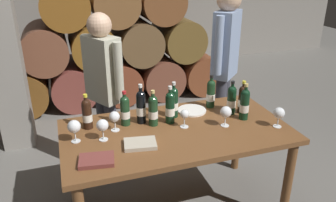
{
  "coord_description": "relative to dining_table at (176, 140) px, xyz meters",
  "views": [
    {
      "loc": [
        -0.77,
        -2.12,
        1.96
      ],
      "look_at": [
        0.0,
        0.2,
        0.91
      ],
      "focal_mm": 36.19,
      "sensor_mm": 36.0,
      "label": 1
    }
  ],
  "objects": [
    {
      "name": "tasting_notebook",
      "position": [
        -0.32,
        -0.15,
        0.11
      ],
      "size": [
        0.24,
        0.19,
        0.03
      ],
      "primitive_type": "cube",
      "rotation": [
        0.0,
        0.0,
        -0.16
      ],
      "color": "#B2A893",
      "rests_on": "dining_table"
    },
    {
      "name": "wine_glass_5",
      "position": [
        0.75,
        -0.2,
        0.2
      ],
      "size": [
        0.09,
        0.09,
        0.16
      ],
      "color": "white",
      "rests_on": "dining_table"
    },
    {
      "name": "wine_bottle_3",
      "position": [
        0.05,
        0.22,
        0.22
      ],
      "size": [
        0.07,
        0.07,
        0.3
      ],
      "color": "black",
      "rests_on": "dining_table"
    },
    {
      "name": "taster_seated_left",
      "position": [
        -0.43,
        0.72,
        0.25
      ],
      "size": [
        0.32,
        0.44,
        1.54
      ],
      "color": "#383842",
      "rests_on": "ground_plane"
    },
    {
      "name": "barrel_stack",
      "position": [
        0.0,
        2.6,
        0.09
      ],
      "size": [
        3.12,
        0.9,
        1.69
      ],
      "color": "brown",
      "rests_on": "ground_plane"
    },
    {
      "name": "sommelier_presenting",
      "position": [
        0.77,
        0.75,
        0.37
      ],
      "size": [
        0.38,
        0.37,
        1.72
      ],
      "color": "#383842",
      "rests_on": "ground_plane"
    },
    {
      "name": "wine_glass_1",
      "position": [
        0.07,
        0.02,
        0.19
      ],
      "size": [
        0.07,
        0.07,
        0.14
      ],
      "color": "white",
      "rests_on": "dining_table"
    },
    {
      "name": "wine_glass_3",
      "position": [
        0.37,
        -0.06,
        0.2
      ],
      "size": [
        0.09,
        0.09,
        0.16
      ],
      "color": "white",
      "rests_on": "dining_table"
    },
    {
      "name": "wine_bottle_6",
      "position": [
        0.62,
        0.11,
        0.21
      ],
      "size": [
        0.07,
        0.07,
        0.28
      ],
      "color": "black",
      "rests_on": "dining_table"
    },
    {
      "name": "wine_bottle_8",
      "position": [
        0.52,
        0.12,
        0.21
      ],
      "size": [
        0.07,
        0.07,
        0.28
      ],
      "color": "black",
      "rests_on": "dining_table"
    },
    {
      "name": "wine_bottle_2",
      "position": [
        0.57,
        0.0,
        0.22
      ],
      "size": [
        0.07,
        0.07,
        0.3
      ],
      "color": "black",
      "rests_on": "dining_table"
    },
    {
      "name": "wine_bottle_1",
      "position": [
        -0.63,
        0.23,
        0.21
      ],
      "size": [
        0.07,
        0.07,
        0.28
      ],
      "color": "black",
      "rests_on": "dining_table"
    },
    {
      "name": "wine_bottle_5",
      "position": [
        -0.01,
        0.12,
        0.22
      ],
      "size": [
        0.07,
        0.07,
        0.3
      ],
      "color": "black",
      "rests_on": "dining_table"
    },
    {
      "name": "wine_bottle_4",
      "position": [
        -0.35,
        0.2,
        0.21
      ],
      "size": [
        0.07,
        0.07,
        0.28
      ],
      "color": "#19381E",
      "rests_on": "dining_table"
    },
    {
      "name": "wine_bottle_0",
      "position": [
        -0.14,
        0.13,
        0.22
      ],
      "size": [
        0.07,
        0.07,
        0.29
      ],
      "color": "#19381E",
      "rests_on": "dining_table"
    },
    {
      "name": "wine_bottle_7",
      "position": [
        -0.22,
        0.19,
        0.23
      ],
      "size": [
        0.07,
        0.07,
        0.32
      ],
      "color": "black",
      "rests_on": "dining_table"
    },
    {
      "name": "wine_bottle_9",
      "position": [
        0.42,
        0.3,
        0.22
      ],
      "size": [
        0.07,
        0.07,
        0.29
      ],
      "color": "#19381E",
      "rests_on": "dining_table"
    },
    {
      "name": "leather_ledger",
      "position": [
        -0.63,
        -0.26,
        0.11
      ],
      "size": [
        0.24,
        0.19,
        0.03
      ],
      "primitive_type": "cube",
      "rotation": [
        0.0,
        0.0,
        -0.15
      ],
      "color": "brown",
      "rests_on": "dining_table"
    },
    {
      "name": "wine_glass_2",
      "position": [
        -0.44,
        0.13,
        0.2
      ],
      "size": [
        0.08,
        0.08,
        0.15
      ],
      "color": "white",
      "rests_on": "dining_table"
    },
    {
      "name": "wine_glass_4",
      "position": [
        -0.54,
        0.01,
        0.2
      ],
      "size": [
        0.09,
        0.09,
        0.16
      ],
      "color": "white",
      "rests_on": "dining_table"
    },
    {
      "name": "dining_table",
      "position": [
        0.0,
        0.0,
        0.0
      ],
      "size": [
        1.7,
        0.9,
        0.76
      ],
      "color": "brown",
      "rests_on": "ground_plane"
    },
    {
      "name": "serving_plate",
      "position": [
        0.23,
        0.26,
        0.1
      ],
      "size": [
        0.24,
        0.24,
        0.01
      ],
      "primitive_type": "cylinder",
      "color": "white",
      "rests_on": "dining_table"
    },
    {
      "name": "wine_glass_0",
      "position": [
        -0.73,
        0.05,
        0.21
      ],
      "size": [
        0.09,
        0.09,
        0.16
      ],
      "color": "white",
      "rests_on": "dining_table"
    }
  ]
}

